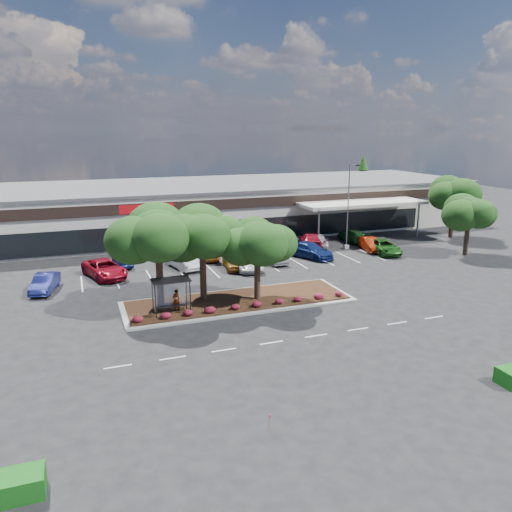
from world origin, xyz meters
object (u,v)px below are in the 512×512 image
object	(u,v)px
survey_stake	(269,420)
car_1	(104,269)
car_0	(45,283)
light_pole	(349,212)

from	to	relation	value
survey_stake	car_1	size ratio (longest dim) A/B	0.16
car_1	car_0	bearing A→B (deg)	-170.26
car_0	car_1	world-z (taller)	car_1
survey_stake	car_1	xyz separation A→B (m)	(-5.27, 27.89, 0.21)
light_pole	car_1	world-z (taller)	light_pole
light_pole	car_0	bearing A→B (deg)	-171.52
survey_stake	car_1	world-z (taller)	car_1
survey_stake	car_0	size ratio (longest dim) A/B	0.20
survey_stake	car_0	xyz separation A→B (m)	(-10.28, 25.35, 0.15)
light_pole	car_0	size ratio (longest dim) A/B	2.13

